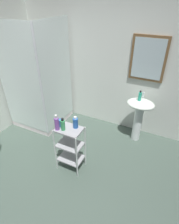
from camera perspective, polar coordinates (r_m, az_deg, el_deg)
name	(u,v)px	position (r m, az deg, el deg)	size (l,w,h in m)	color
ground_plane	(63,190)	(2.83, -8.03, -22.72)	(4.20, 4.20, 0.02)	#425249
wall_back	(115,64)	(3.44, 7.76, 14.54)	(4.20, 0.14, 2.50)	silver
shower_stall	(42,103)	(3.81, -14.33, 2.60)	(0.92, 0.92, 2.00)	white
pedestal_sink	(139,112)	(3.30, 15.04, -0.10)	(0.46, 0.37, 0.81)	white
sink_faucet	(143,95)	(3.27, 16.21, 5.07)	(0.03, 0.03, 0.10)	silver
storage_cart	(70,145)	(2.76, -5.98, -10.16)	(0.38, 0.28, 0.74)	silver
hand_soap_bottle	(140,96)	(3.15, 15.22, 4.70)	(0.05, 0.05, 0.18)	#2DBC99
body_wash_bottle_green	(63,125)	(2.51, -8.19, -3.93)	(0.06, 0.06, 0.18)	#389C5A
shampoo_bottle_blue	(75,123)	(2.54, -4.33, -3.31)	(0.07, 0.07, 0.18)	#245BAF
conditioner_bottle_purple	(57,123)	(2.52, -10.02, -3.45)	(0.06, 0.06, 0.23)	purple
rinse_cup	(61,123)	(2.60, -8.66, -3.35)	(0.07, 0.07, 0.11)	#3870B2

